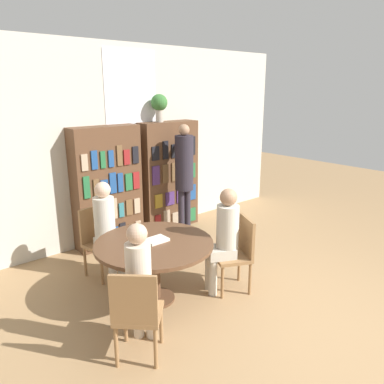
# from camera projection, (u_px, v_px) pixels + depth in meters

# --- Properties ---
(ground_plane) EXTENTS (16.00, 16.00, 0.00)m
(ground_plane) POSITION_uv_depth(u_px,v_px,m) (326.00, 330.00, 3.75)
(ground_plane) COLOR #9E7A51
(wall_back) EXTENTS (6.40, 0.07, 3.00)m
(wall_back) POSITION_uv_depth(u_px,v_px,m) (132.00, 142.00, 5.93)
(wall_back) COLOR beige
(wall_back) RESTS_ON ground_plane
(bookshelf_left) EXTENTS (1.04, 0.34, 1.81)m
(bookshelf_left) POSITION_uv_depth(u_px,v_px,m) (107.00, 187.00, 5.59)
(bookshelf_left) COLOR brown
(bookshelf_left) RESTS_ON ground_plane
(bookshelf_right) EXTENTS (1.04, 0.34, 1.81)m
(bookshelf_right) POSITION_uv_depth(u_px,v_px,m) (169.00, 176.00, 6.32)
(bookshelf_right) COLOR brown
(bookshelf_right) RESTS_ON ground_plane
(flower_vase) EXTENTS (0.26, 0.26, 0.44)m
(flower_vase) POSITION_uv_depth(u_px,v_px,m) (159.00, 104.00, 5.90)
(flower_vase) COLOR #B7AD9E
(flower_vase) RESTS_ON bookshelf_right
(reading_table) EXTENTS (1.31, 1.31, 0.71)m
(reading_table) POSITION_uv_depth(u_px,v_px,m) (154.00, 251.00, 4.13)
(reading_table) COLOR brown
(reading_table) RESTS_ON ground_plane
(chair_near_camera) EXTENTS (0.57, 0.57, 0.89)m
(chair_near_camera) POSITION_uv_depth(u_px,v_px,m) (137.00, 311.00, 3.21)
(chair_near_camera) COLOR olive
(chair_near_camera) RESTS_ON ground_plane
(chair_left_side) EXTENTS (0.46, 0.46, 0.89)m
(chair_left_side) POSITION_uv_depth(u_px,v_px,m) (99.00, 238.00, 4.77)
(chair_left_side) COLOR olive
(chair_left_side) RESTS_ON ground_plane
(chair_far_side) EXTENTS (0.53, 0.53, 0.89)m
(chair_far_side) POSITION_uv_depth(u_px,v_px,m) (238.00, 250.00, 4.40)
(chair_far_side) COLOR olive
(chair_far_side) RESTS_ON ground_plane
(seated_reader_left) EXTENTS (0.31, 0.39, 1.25)m
(seated_reader_left) POSITION_uv_depth(u_px,v_px,m) (107.00, 225.00, 4.60)
(seated_reader_left) COLOR beige
(seated_reader_left) RESTS_ON ground_plane
(seated_reader_right) EXTENTS (0.40, 0.37, 1.26)m
(seated_reader_right) POSITION_uv_depth(u_px,v_px,m) (224.00, 234.00, 4.30)
(seated_reader_right) COLOR beige
(seated_reader_right) RESTS_ON ground_plane
(seated_reader_back) EXTENTS (0.38, 0.39, 1.24)m
(seated_reader_back) POSITION_uv_depth(u_px,v_px,m) (140.00, 280.00, 3.33)
(seated_reader_back) COLOR beige
(seated_reader_back) RESTS_ON ground_plane
(librarian_standing) EXTENTS (0.29, 0.56, 1.81)m
(librarian_standing) POSITION_uv_depth(u_px,v_px,m) (184.00, 170.00, 5.85)
(librarian_standing) COLOR #28232D
(librarian_standing) RESTS_ON ground_plane
(open_book_on_table) EXTENTS (0.24, 0.18, 0.03)m
(open_book_on_table) POSITION_uv_depth(u_px,v_px,m) (156.00, 240.00, 4.13)
(open_book_on_table) COLOR silver
(open_book_on_table) RESTS_ON reading_table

